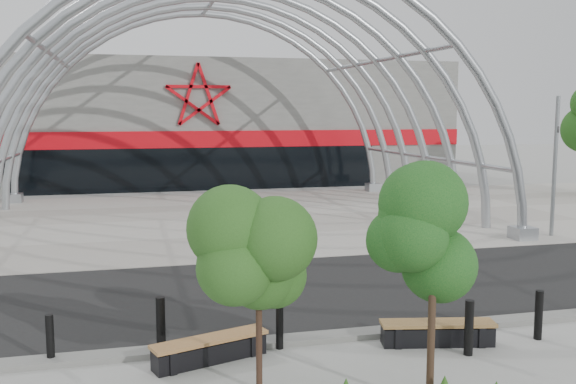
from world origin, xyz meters
TOP-DOWN VIEW (x-y plane):
  - ground at (0.00, 0.00)m, footprint 140.00×140.00m
  - road at (0.00, 3.50)m, footprint 140.00×7.00m
  - forecourt at (0.00, 15.50)m, footprint 60.00×17.00m
  - kerb at (0.00, -0.25)m, footprint 60.00×0.50m
  - arena_building at (0.00, 33.45)m, footprint 34.00×15.24m
  - vault_canopy at (0.00, 15.50)m, footprint 20.80×15.80m
  - signal_pole at (11.48, 8.35)m, footprint 0.39×0.74m
  - street_tree_0 at (-2.08, -2.30)m, footprint 1.49×1.49m
  - street_tree_1 at (0.49, -3.54)m, footprint 1.54×1.54m
  - bench_0 at (-2.74, -0.85)m, footprint 2.33×1.20m
  - bench_1 at (1.89, -1.08)m, footprint 2.39×0.98m
  - bollard_0 at (-5.69, -0.18)m, footprint 0.15×0.15m
  - bollard_1 at (-3.63, -0.14)m, footprint 0.18×0.18m
  - bollard_2 at (-1.30, -0.50)m, footprint 0.15×0.15m
  - bollard_3 at (2.22, -1.73)m, footprint 0.18×0.18m
  - bollard_4 at (4.09, -1.29)m, footprint 0.17×0.17m

SIDE VIEW (x-z plane):
  - ground at x=0.00m, z-range 0.00..0.00m
  - road at x=0.00m, z-range 0.00..0.02m
  - vault_canopy at x=0.00m, z-range -10.16..10.20m
  - forecourt at x=0.00m, z-range 0.00..0.04m
  - kerb at x=0.00m, z-range 0.00..0.12m
  - bench_0 at x=-2.74m, z-range -0.01..0.47m
  - bench_1 at x=1.89m, z-range -0.01..0.48m
  - bollard_2 at x=-1.30m, z-range 0.00..0.94m
  - bollard_0 at x=-5.69m, z-range 0.00..0.95m
  - bollard_4 at x=4.09m, z-range 0.00..1.05m
  - bollard_3 at x=2.22m, z-range 0.00..1.10m
  - bollard_1 at x=-3.63m, z-range 0.00..1.13m
  - street_tree_0 at x=-2.08m, z-range 0.74..4.14m
  - street_tree_1 at x=0.49m, z-range 0.79..4.43m
  - signal_pole at x=11.48m, z-range 0.12..5.46m
  - arena_building at x=0.00m, z-range -0.01..7.99m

